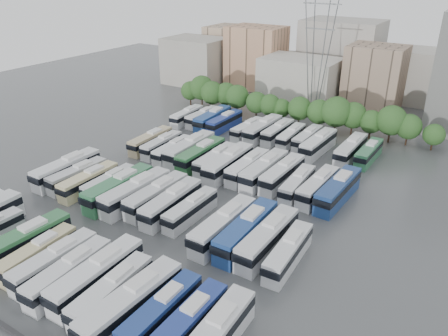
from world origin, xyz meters
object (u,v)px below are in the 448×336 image
Objects in this scene: bus_r0_s4 at (24,242)px; bus_r3_s13 at (369,153)px; bus_r2_s6 at (216,160)px; bus_r2_s11 at (297,184)px; bus_r3_s0 at (187,116)px; bus_r3_s12 at (351,149)px; bus_r0_s5 at (38,254)px; bus_r1_s8 at (190,210)px; electricity_pylon at (319,40)px; bus_r2_s10 at (282,174)px; bus_r0_s12 at (187,324)px; bus_r2_s8 at (248,167)px; bus_r0_s6 at (55,262)px; bus_r3_s10 at (318,144)px; bus_r3_s8 at (291,136)px; bus_r1_s5 at (136,192)px; bus_r1_s2 at (89,181)px; bus_r3_s6 at (263,129)px; bus_r0_s7 at (69,273)px; bus_r1_s0 at (67,169)px; bus_r0_s10 at (132,303)px; bus_r2_s1 at (151,141)px; bus_r2_s9 at (264,170)px; bus_r3_s5 at (248,129)px; bus_r1_s3 at (110,183)px; bus_r0_s9 at (112,291)px; bus_r2_s3 at (173,150)px; bus_r1_s6 at (157,195)px; bus_r1_s11 at (247,230)px; bus_r2_s4 at (190,149)px; bus_r1_s12 at (268,238)px; bus_r3_s3 at (224,122)px; bus_r2_s12 at (318,187)px; bus_r3_s9 at (307,138)px; bus_r2_s2 at (162,145)px; bus_r3_s2 at (213,119)px; bus_r1_s4 at (119,188)px; bus_r0_s11 at (161,312)px; bus_r3_s7 at (278,132)px; bus_r2_s5 at (201,155)px; bus_r2_s7 at (228,163)px; bus_r1_s10 at (223,226)px.

bus_r0_s4 reaches higher than bus_r3_s13.
bus_r2_s11 is (16.62, -0.83, -0.10)m from bus_r2_s6.
bus_r3_s0 is 0.89× the size of bus_r3_s12.
bus_r1_s8 is (9.78, 18.99, -0.00)m from bus_r0_s5.
electricity_pylon is 41.94m from bus_r2_s10.
bus_r2_s8 is (-13.23, 35.79, 0.07)m from bus_r0_s12.
bus_r3_s10 is at bearing 76.61° from bus_r0_s6.
bus_r0_s5 is 55.72m from bus_r3_s8.
bus_r1_s2 is at bearing -172.59° from bus_r1_s5.
bus_r3_s6 is (-13.08, 17.77, 0.09)m from bus_r2_s10.
bus_r0_s7 is at bearing -108.43° from bus_r3_s13.
electricity_pylon reaches higher than bus_r1_s0.
bus_r0_s10 is 47.75m from bus_r2_s1.
bus_r0_s5 is 38.63m from bus_r2_s9.
bus_r2_s9 is 21.83m from bus_r3_s5.
bus_r0_s12 is at bearing -32.91° from bus_r1_s3.
bus_r2_s9 is (23.01, 19.05, 0.26)m from bus_r1_s2.
bus_r1_s8 is at bearing 96.91° from bus_r0_s9.
bus_r3_s12 is (6.41, 54.34, -0.14)m from bus_r0_s10.
bus_r2_s3 is at bearing -63.48° from bus_r3_s0.
bus_r1_s6 is (-3.84, -54.79, -16.71)m from electricity_pylon.
bus_r1_s11 is 0.99× the size of bus_r2_s4.
bus_r1_s2 is at bearing 148.84° from bus_r0_s10.
bus_r1_s5 is 1.24× the size of bus_r3_s8.
bus_r2_s1 is at bearing 149.91° from bus_r1_s11.
bus_r1_s12 is 22.45m from bus_r2_s8.
bus_r0_s9 is at bearing -69.06° from bus_r3_s3.
electricity_pylon is at bearing 82.06° from bus_r0_s5.
bus_r2_s12 is at bearing -7.72° from bus_r2_s10.
bus_r3_s9 is 0.89× the size of bus_r3_s12.
bus_r3_s3 is at bearing 77.48° from bus_r2_s2.
bus_r1_s3 is 0.83× the size of bus_r3_s2.
bus_r0_s10 reaches higher than bus_r2_s3.
bus_r0_s10 is 45.55m from bus_r2_s2.
bus_r3_s12 is (32.76, -0.84, -0.07)m from bus_r3_s2.
bus_r2_s3 is (-6.66, 35.65, -0.02)m from bus_r0_s5.
bus_r1_s4 is (-3.49, 17.75, 0.40)m from bus_r0_s5.
bus_r0_s11 is at bearing 2.06° from bus_r0_s6.
bus_r2_s8 is at bearing 103.10° from bus_r0_s10.
bus_r3_s7 is at bearing 1.08° from bus_r3_s0.
bus_r3_s7 is at bearing 47.05° from bus_r2_s2.
bus_r2_s5 reaches higher than bus_r3_s3.
bus_r2_s7 reaches higher than bus_r1_s6.
bus_r0_s11 is 55.37m from bus_r3_s8.
bus_r1_s10 is (16.51, 17.48, 0.35)m from bus_r0_s5.
bus_r3_s12 is at bearing 47.54° from bus_r1_s2.
bus_r1_s6 reaches higher than bus_r3_s8.
bus_r0_s10 reaches higher than bus_r1_s0.
bus_r1_s5 is at bearing -121.97° from bus_r3_s12.
bus_r2_s12 is at bearing 39.12° from bus_r1_s5.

